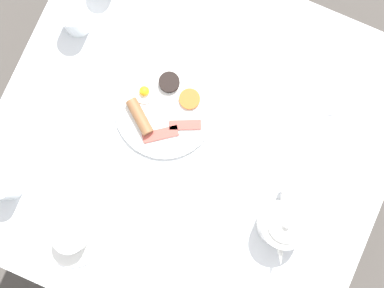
{
  "coord_description": "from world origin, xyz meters",
  "views": [
    {
      "loc": [
        -0.06,
        0.13,
        2.11
      ],
      "look_at": [
        0.0,
        0.0,
        0.77
      ],
      "focal_mm": 50.0,
      "sensor_mm": 36.0,
      "label": 1
    }
  ],
  "objects_px": {
    "breakfast_plate": "(163,108)",
    "teacup_with_saucer_right": "(72,236)",
    "water_glass_tall": "(4,185)",
    "water_glass_short": "(75,19)",
    "teapot_near": "(283,224)",
    "fork_by_plate": "(328,84)",
    "knife_by_plate": "(179,249)"
  },
  "relations": [
    {
      "from": "breakfast_plate",
      "to": "fork_by_plate",
      "type": "bearing_deg",
      "value": -147.69
    },
    {
      "from": "teapot_near",
      "to": "teacup_with_saucer_right",
      "type": "bearing_deg",
      "value": -80.62
    },
    {
      "from": "breakfast_plate",
      "to": "teacup_with_saucer_right",
      "type": "distance_m",
      "value": 0.39
    },
    {
      "from": "teacup_with_saucer_right",
      "to": "knife_by_plate",
      "type": "height_order",
      "value": "teacup_with_saucer_right"
    },
    {
      "from": "teapot_near",
      "to": "fork_by_plate",
      "type": "bearing_deg",
      "value": 165.48
    },
    {
      "from": "breakfast_plate",
      "to": "teapot_near",
      "type": "xyz_separation_m",
      "value": [
        -0.39,
        0.15,
        0.04
      ]
    },
    {
      "from": "water_glass_tall",
      "to": "knife_by_plate",
      "type": "xyz_separation_m",
      "value": [
        -0.45,
        -0.03,
        -0.05
      ]
    },
    {
      "from": "breakfast_plate",
      "to": "teacup_with_saucer_right",
      "type": "relative_size",
      "value": 1.67
    },
    {
      "from": "breakfast_plate",
      "to": "knife_by_plate",
      "type": "bearing_deg",
      "value": 120.07
    },
    {
      "from": "water_glass_short",
      "to": "fork_by_plate",
      "type": "distance_m",
      "value": 0.67
    },
    {
      "from": "breakfast_plate",
      "to": "water_glass_short",
      "type": "height_order",
      "value": "water_glass_short"
    },
    {
      "from": "water_glass_short",
      "to": "fork_by_plate",
      "type": "height_order",
      "value": "water_glass_short"
    },
    {
      "from": "breakfast_plate",
      "to": "fork_by_plate",
      "type": "relative_size",
      "value": 1.7
    },
    {
      "from": "teapot_near",
      "to": "water_glass_short",
      "type": "relative_size",
      "value": 2.2
    },
    {
      "from": "breakfast_plate",
      "to": "water_glass_short",
      "type": "xyz_separation_m",
      "value": [
        0.3,
        -0.11,
        0.04
      ]
    },
    {
      "from": "water_glass_short",
      "to": "knife_by_plate",
      "type": "bearing_deg",
      "value": 138.16
    },
    {
      "from": "water_glass_tall",
      "to": "fork_by_plate",
      "type": "relative_size",
      "value": 0.66
    },
    {
      "from": "fork_by_plate",
      "to": "knife_by_plate",
      "type": "distance_m",
      "value": 0.57
    },
    {
      "from": "knife_by_plate",
      "to": "water_glass_tall",
      "type": "bearing_deg",
      "value": 3.3
    },
    {
      "from": "breakfast_plate",
      "to": "teapot_near",
      "type": "distance_m",
      "value": 0.42
    },
    {
      "from": "teapot_near",
      "to": "knife_by_plate",
      "type": "distance_m",
      "value": 0.27
    },
    {
      "from": "breakfast_plate",
      "to": "teacup_with_saucer_right",
      "type": "bearing_deg",
      "value": 79.11
    },
    {
      "from": "water_glass_tall",
      "to": "fork_by_plate",
      "type": "height_order",
      "value": "water_glass_tall"
    },
    {
      "from": "teapot_near",
      "to": "water_glass_short",
      "type": "bearing_deg",
      "value": -128.94
    },
    {
      "from": "water_glass_short",
      "to": "knife_by_plate",
      "type": "xyz_separation_m",
      "value": [
        -0.48,
        0.43,
        -0.04
      ]
    },
    {
      "from": "breakfast_plate",
      "to": "teacup_with_saucer_right",
      "type": "height_order",
      "value": "teacup_with_saucer_right"
    },
    {
      "from": "water_glass_tall",
      "to": "water_glass_short",
      "type": "bearing_deg",
      "value": -87.3
    },
    {
      "from": "teapot_near",
      "to": "water_glass_short",
      "type": "distance_m",
      "value": 0.73
    },
    {
      "from": "water_glass_tall",
      "to": "water_glass_short",
      "type": "distance_m",
      "value": 0.45
    },
    {
      "from": "teapot_near",
      "to": "water_glass_tall",
      "type": "relative_size",
      "value": 1.93
    },
    {
      "from": "water_glass_tall",
      "to": "teapot_near",
      "type": "bearing_deg",
      "value": -164.11
    },
    {
      "from": "knife_by_plate",
      "to": "breakfast_plate",
      "type": "bearing_deg",
      "value": -59.93
    }
  ]
}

